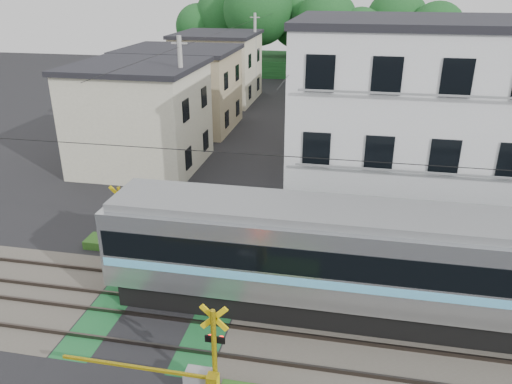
% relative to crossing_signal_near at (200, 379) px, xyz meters
% --- Properties ---
extents(ground, '(120.00, 120.00, 0.00)m').
position_rel_crossing_signal_near_xyz_m(ground, '(-2.59, 3.65, -0.71)').
color(ground, black).
extents(track_bed, '(120.00, 120.00, 0.14)m').
position_rel_crossing_signal_near_xyz_m(track_bed, '(-2.59, 3.65, -0.67)').
color(track_bed, '#47423A').
rests_on(track_bed, ground).
extents(crossing_signal_near, '(4.74, 0.65, 3.09)m').
position_rel_crossing_signal_near_xyz_m(crossing_signal_near, '(0.00, 0.00, 0.00)').
color(crossing_signal_near, yellow).
rests_on(crossing_signal_near, ground).
extents(crossing_signal_far, '(4.74, 0.65, 3.09)m').
position_rel_crossing_signal_near_xyz_m(crossing_signal_far, '(-5.17, 7.31, 0.00)').
color(crossing_signal_far, yellow).
rests_on(crossing_signal_far, ground).
extents(apartment_block, '(10.20, 8.36, 9.30)m').
position_rel_crossing_signal_near_xyz_m(apartment_block, '(5.91, 13.15, 3.94)').
color(apartment_block, white).
rests_on(apartment_block, ground).
extents(houses_row, '(22.07, 31.35, 6.80)m').
position_rel_crossing_signal_near_xyz_m(houses_row, '(-2.33, 29.57, 2.53)').
color(houses_row, beige).
rests_on(houses_row, ground).
extents(tree_hill, '(40.00, 12.16, 11.60)m').
position_rel_crossing_signal_near_xyz_m(tree_hill, '(-2.96, 52.46, 4.39)').
color(tree_hill, '#1A5020').
rests_on(tree_hill, ground).
extents(catenary, '(60.00, 5.04, 7.00)m').
position_rel_crossing_signal_near_xyz_m(catenary, '(3.41, 3.69, 2.98)').
color(catenary, '#2D2D33').
rests_on(catenary, ground).
extents(utility_poles, '(7.90, 42.00, 8.00)m').
position_rel_crossing_signal_near_xyz_m(utility_poles, '(-3.64, 26.66, 3.37)').
color(utility_poles, '#A5A5A0').
rests_on(utility_poles, ground).
extents(pedestrian, '(0.71, 0.48, 1.89)m').
position_rel_crossing_signal_near_xyz_m(pedestrian, '(-2.75, 39.44, 0.23)').
color(pedestrian, '#33303C').
rests_on(pedestrian, ground).
extents(weed_patches, '(10.25, 8.80, 0.40)m').
position_rel_crossing_signal_near_xyz_m(weed_patches, '(-0.83, 3.56, -0.53)').
color(weed_patches, '#2D5E1E').
rests_on(weed_patches, ground).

